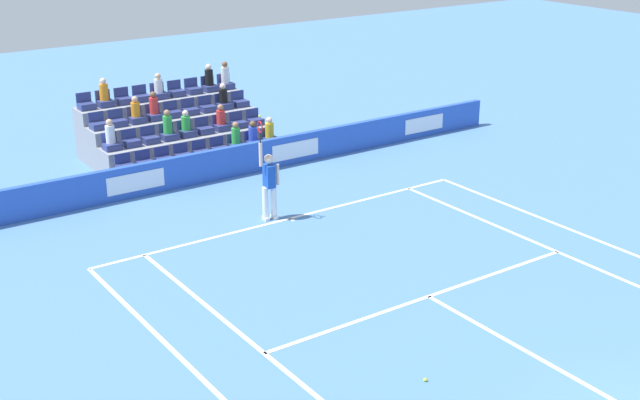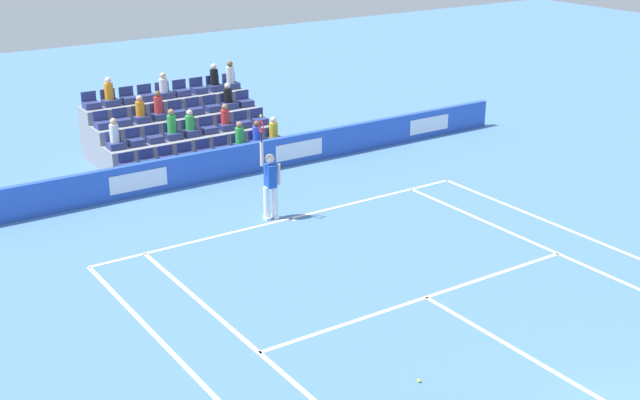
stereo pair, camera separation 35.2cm
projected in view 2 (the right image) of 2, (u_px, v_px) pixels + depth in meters
name	position (u px, v px, depth m)	size (l,w,h in m)	color
line_baseline	(291.00, 218.00, 22.38)	(10.97, 0.10, 0.01)	white
line_service	(426.00, 297.00, 18.11)	(8.23, 0.10, 0.01)	white
line_centre_service	(539.00, 363.00, 15.61)	(0.10, 6.40, 0.01)	white
line_singles_sideline_left	(271.00, 363.00, 15.61)	(0.10, 11.89, 0.01)	white
line_singles_sideline_right	(573.00, 260.00, 19.89)	(0.10, 11.89, 0.01)	white
line_doubles_sideline_left	(204.00, 386.00, 14.90)	(0.10, 11.89, 0.01)	white
line_doubles_sideline_right	(611.00, 247.00, 20.60)	(0.10, 11.89, 0.01)	white
line_centre_mark	(293.00, 219.00, 22.30)	(0.10, 0.20, 0.01)	white
sponsor_barrier	(222.00, 164.00, 25.26)	(21.38, 0.22, 0.94)	blue
tennis_player	(270.00, 183.00, 22.02)	(0.52, 0.39, 2.85)	white
stadium_stand	(180.00, 134.00, 27.47)	(5.58, 3.80, 2.62)	gray
loose_tennis_ball	(419.00, 381.00, 15.01)	(0.07, 0.07, 0.07)	#D1E533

